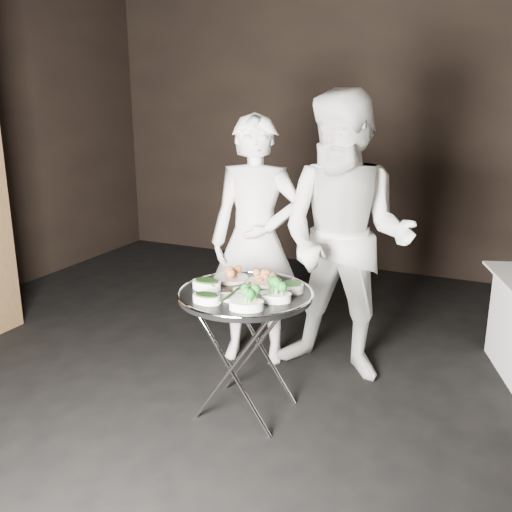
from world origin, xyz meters
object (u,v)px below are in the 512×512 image
at_px(waiter_left, 256,241).
at_px(waiter_right, 345,239).
at_px(serving_tray, 245,294).
at_px(tray_stand, 246,348).

distance_m(waiter_left, waiter_right, 0.64).
bearing_deg(waiter_left, serving_tray, -83.28).
bearing_deg(waiter_right, serving_tray, -114.80).
relative_size(serving_tray, waiter_left, 0.45).
bearing_deg(tray_stand, waiter_left, 109.95).
relative_size(tray_stand, serving_tray, 0.95).
height_order(serving_tray, waiter_right, waiter_right).
xyz_separation_m(tray_stand, serving_tray, (-0.00, 0.00, 0.34)).
relative_size(serving_tray, waiter_right, 0.41).
distance_m(serving_tray, waiter_left, 0.77).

